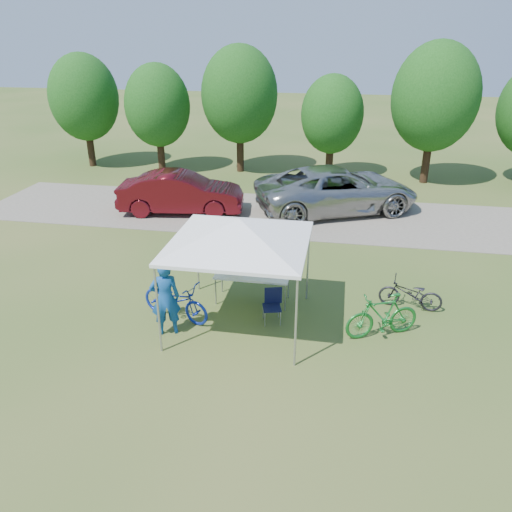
% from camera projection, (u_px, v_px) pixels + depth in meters
% --- Properties ---
extents(ground, '(100.00, 100.00, 0.00)m').
position_uv_depth(ground, '(241.00, 322.00, 12.35)').
color(ground, '#2D5119').
rests_on(ground, ground).
extents(gravel_strip, '(24.00, 5.00, 0.02)m').
position_uv_depth(gravel_strip, '(282.00, 215.00, 19.52)').
color(gravel_strip, gray).
rests_on(gravel_strip, ground).
extents(canopy, '(4.53, 4.53, 3.00)m').
position_uv_depth(canopy, '(239.00, 222.00, 11.25)').
color(canopy, '#A5A5AA').
rests_on(canopy, ground).
extents(treeline, '(24.89, 4.28, 6.30)m').
position_uv_depth(treeline, '(294.00, 102.00, 23.53)').
color(treeline, '#382314').
rests_on(treeline, ground).
extents(folding_table, '(1.94, 0.81, 0.80)m').
position_uv_depth(folding_table, '(252.00, 276.00, 13.01)').
color(folding_table, white).
rests_on(folding_table, ground).
extents(folding_chair, '(0.53, 0.55, 0.85)m').
position_uv_depth(folding_chair, '(272.00, 302.00, 12.25)').
color(folding_chair, black).
rests_on(folding_chair, ground).
extents(cooler, '(0.48, 0.33, 0.35)m').
position_uv_depth(cooler, '(234.00, 267.00, 13.00)').
color(cooler, white).
rests_on(cooler, folding_table).
extents(ice_cream_cup, '(0.09, 0.09, 0.07)m').
position_uv_depth(ice_cream_cup, '(268.00, 275.00, 12.87)').
color(ice_cream_cup, gold).
rests_on(ice_cream_cup, folding_table).
extents(cyclist, '(0.81, 0.68, 1.88)m').
position_uv_depth(cyclist, '(165.00, 298.00, 11.54)').
color(cyclist, '#124893').
rests_on(cyclist, ground).
extents(bike_blue, '(2.04, 1.27, 1.01)m').
position_uv_depth(bike_blue, '(175.00, 300.00, 12.34)').
color(bike_blue, '#132AA9').
rests_on(bike_blue, ground).
extents(bike_green, '(1.86, 1.21, 1.09)m').
position_uv_depth(bike_green, '(382.00, 316.00, 11.59)').
color(bike_green, '#197228').
rests_on(bike_green, ground).
extents(bike_dark, '(1.65, 0.77, 0.84)m').
position_uv_depth(bike_dark, '(411.00, 294.00, 12.80)').
color(bike_dark, black).
rests_on(bike_dark, ground).
extents(minivan, '(7.00, 5.28, 1.77)m').
position_uv_depth(minivan, '(337.00, 189.00, 19.57)').
color(minivan, '#A5A6A1').
rests_on(minivan, gravel_strip).
extents(sedan, '(5.01, 2.37, 1.59)m').
position_uv_depth(sedan, '(181.00, 193.00, 19.47)').
color(sedan, '#520D14').
rests_on(sedan, gravel_strip).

